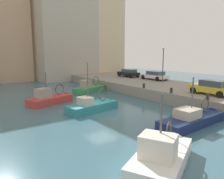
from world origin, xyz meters
name	(u,v)px	position (x,y,z in m)	size (l,w,h in m)	color
water_surface	(101,111)	(0.00, 0.00, 0.00)	(80.00, 80.00, 0.00)	#386070
quay_wall	(180,92)	(11.50, 0.00, 0.60)	(9.00, 56.00, 1.20)	gray
fishing_boat_red	(53,101)	(-2.26, 5.92, 0.14)	(5.83, 3.38, 4.14)	#BC3833
fishing_boat_teal	(95,109)	(-0.14, 0.70, 0.10)	(5.95, 2.56, 3.90)	teal
fishing_boat_navy	(194,123)	(3.71, -7.22, 0.11)	(6.94, 2.14, 4.43)	navy
fishing_boat_white	(163,160)	(-2.68, -9.78, 0.15)	(5.80, 4.26, 4.51)	white
fishing_boat_green	(91,90)	(4.58, 9.39, 0.13)	(5.96, 3.69, 4.79)	#388951
parked_car_white	(155,75)	(14.10, 6.68, 1.88)	(2.07, 4.37, 1.30)	silver
parked_car_yellow	(212,87)	(9.91, -4.88, 1.94)	(2.01, 4.13, 1.46)	gold
parked_car_black	(129,73)	(13.39, 11.93, 1.88)	(1.99, 4.04, 1.31)	black
mooring_bollard_south	(208,97)	(7.35, -6.00, 1.48)	(0.28, 0.28, 0.55)	#2D2D33
mooring_bollard_mid	(171,90)	(7.35, -2.00, 1.48)	(0.28, 0.28, 0.55)	#2D2D33
mooring_bollard_north	(144,86)	(7.35, 2.00, 1.48)	(0.28, 0.28, 0.55)	#2D2D33
quay_streetlamp	(163,59)	(13.00, 4.18, 4.45)	(0.36, 0.36, 4.83)	#38383D
waterfront_building_west_mid	(63,24)	(7.63, 24.99, 10.70)	(11.32, 9.13, 21.35)	#B2A899
waterfront_building_central	(99,35)	(15.54, 24.58, 8.91)	(8.49, 8.11, 17.79)	beige
waterfront_building_east_mid	(5,30)	(-2.03, 28.91, 9.25)	(7.43, 8.66, 18.47)	tan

